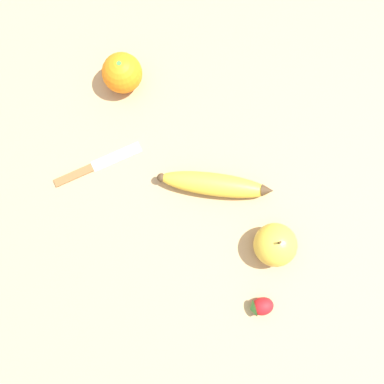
% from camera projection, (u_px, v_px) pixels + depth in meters
% --- Properties ---
extents(ground_plane, '(3.00, 3.00, 0.00)m').
position_uv_depth(ground_plane, '(167.00, 193.00, 0.89)').
color(ground_plane, tan).
extents(banana, '(0.23, 0.08, 0.04)m').
position_uv_depth(banana, '(215.00, 185.00, 0.87)').
color(banana, gold).
rests_on(banana, ground_plane).
extents(orange, '(0.08, 0.08, 0.08)m').
position_uv_depth(orange, '(122.00, 73.00, 0.90)').
color(orange, orange).
rests_on(orange, ground_plane).
extents(strawberry, '(0.05, 0.05, 0.03)m').
position_uv_depth(strawberry, '(261.00, 307.00, 0.83)').
color(strawberry, red).
rests_on(strawberry, ground_plane).
extents(apple, '(0.08, 0.08, 0.09)m').
position_uv_depth(apple, '(275.00, 245.00, 0.83)').
color(apple, gold).
rests_on(apple, ground_plane).
extents(paring_knife, '(0.15, 0.14, 0.01)m').
position_uv_depth(paring_knife, '(94.00, 166.00, 0.90)').
color(paring_knife, silver).
rests_on(paring_knife, ground_plane).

